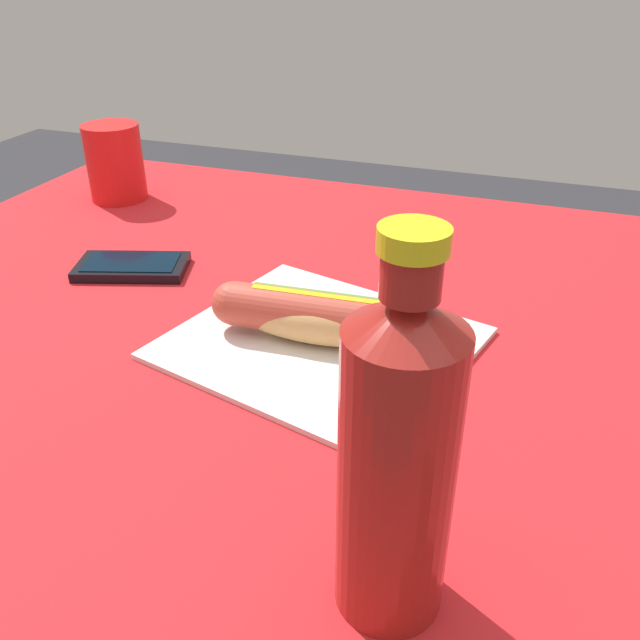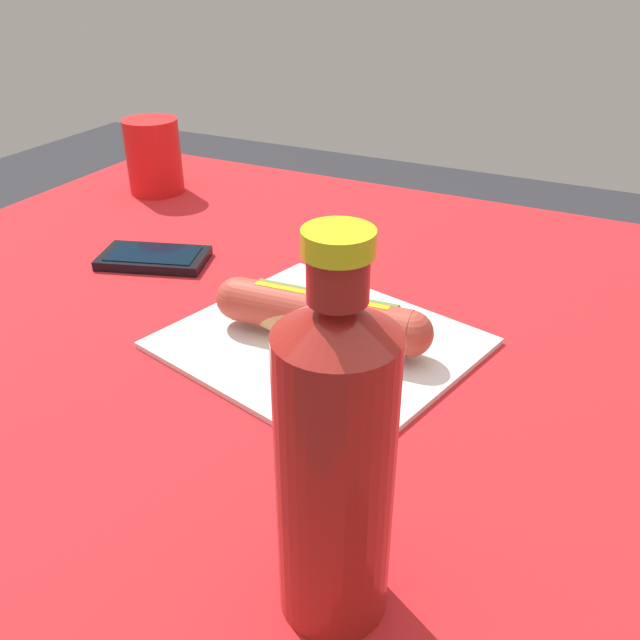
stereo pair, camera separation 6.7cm
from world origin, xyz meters
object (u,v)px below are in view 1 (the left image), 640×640
hot_dog (320,316)px  cell_phone (132,266)px  soda_bottle (397,460)px  drinking_cup (115,162)px

hot_dog → cell_phone: 0.29m
hot_dog → soda_bottle: (0.14, -0.27, 0.08)m
hot_dog → cell_phone: bearing=163.1°
drinking_cup → cell_phone: bearing=-52.7°
cell_phone → drinking_cup: (-0.17, 0.22, 0.05)m
soda_bottle → drinking_cup: bearing=135.8°
hot_dog → cell_phone: hot_dog is taller
cell_phone → soda_bottle: bearing=-39.9°
cell_phone → drinking_cup: 0.28m
drinking_cup → hot_dog: bearing=-34.4°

